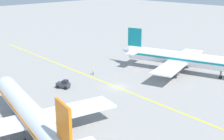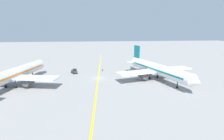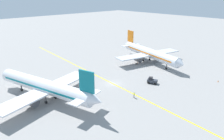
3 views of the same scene
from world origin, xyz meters
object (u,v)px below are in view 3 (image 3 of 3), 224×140
ground_crew_worker (134,95)px  traffic_cone_near_nose (137,63)px  airplane_adjacent_stand (149,53)px  traffic_cone_mid_apron (218,81)px  baggage_tug_dark (152,81)px  airplane_at_gate (45,87)px

ground_crew_worker → traffic_cone_near_nose: 30.09m
airplane_adjacent_stand → traffic_cone_mid_apron: bearing=-91.3°
ground_crew_worker → traffic_cone_near_nose: ground_crew_worker is taller
airplane_adjacent_stand → traffic_cone_near_nose: 6.11m
traffic_cone_mid_apron → traffic_cone_near_nose: bearing=97.6°
ground_crew_worker → baggage_tug_dark: bearing=13.4°
traffic_cone_near_nose → traffic_cone_mid_apron: same height
ground_crew_worker → airplane_at_gate: bearing=139.7°
airplane_at_gate → traffic_cone_mid_apron: size_ratio=63.62×
airplane_at_gate → airplane_adjacent_stand: (45.48, 1.99, 0.00)m
ground_crew_worker → traffic_cone_mid_apron: size_ratio=3.05×
baggage_tug_dark → traffic_cone_near_nose: (12.06, 16.24, -0.63)m
airplane_at_gate → traffic_cone_near_nose: airplane_at_gate is taller
airplane_at_gate → airplane_adjacent_stand: 45.52m
airplane_adjacent_stand → baggage_tug_dark: size_ratio=10.50×
traffic_cone_mid_apron → baggage_tug_dark: bearing=140.1°
airplane_adjacent_stand → ground_crew_worker: size_ratio=20.94×
airplane_at_gate → traffic_cone_near_nose: size_ratio=63.62×
airplane_at_gate → ground_crew_worker: 23.13m
airplane_at_gate → baggage_tug_dark: (28.82, -12.17, -2.81)m
airplane_adjacent_stand → baggage_tug_dark: airplane_adjacent_stand is taller
ground_crew_worker → traffic_cone_mid_apron: ground_crew_worker is taller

